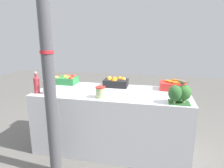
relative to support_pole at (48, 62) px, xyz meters
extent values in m
plane|color=#605E59|center=(0.49, 0.66, -1.26)|extent=(10.00, 10.00, 0.00)
cube|color=silver|center=(0.49, 0.66, -0.86)|extent=(1.95, 0.79, 0.79)
cylinder|color=#4C4C51|center=(0.00, 0.00, 0.00)|extent=(0.12, 0.12, 2.51)
cylinder|color=red|center=(0.00, 0.00, 0.09)|extent=(0.13, 0.13, 0.03)
cube|color=#2D8442|center=(-0.27, 0.92, -0.41)|extent=(0.33, 0.22, 0.10)
sphere|color=red|center=(-0.15, 0.85, -0.37)|extent=(0.06, 0.06, 0.06)
sphere|color=#BC562D|center=(-0.25, 0.97, -0.37)|extent=(0.07, 0.07, 0.07)
sphere|color=#BC562D|center=(-0.28, 0.95, -0.37)|extent=(0.08, 0.08, 0.08)
sphere|color=#9EBC42|center=(-0.27, 0.92, -0.37)|extent=(0.07, 0.07, 0.07)
sphere|color=#BC562D|center=(-0.21, 0.92, -0.37)|extent=(0.06, 0.06, 0.06)
sphere|color=red|center=(-0.38, 0.91, -0.37)|extent=(0.06, 0.06, 0.06)
sphere|color=red|center=(-0.19, 0.98, -0.37)|extent=(0.07, 0.07, 0.07)
sphere|color=#9EBC42|center=(-0.38, 0.87, -0.37)|extent=(0.07, 0.07, 0.07)
sphere|color=#9EBC42|center=(-0.21, 0.86, -0.37)|extent=(0.07, 0.07, 0.07)
sphere|color=red|center=(-0.16, 0.98, -0.36)|extent=(0.07, 0.07, 0.07)
sphere|color=red|center=(-0.17, 0.86, -0.37)|extent=(0.07, 0.07, 0.07)
sphere|color=red|center=(-0.20, 0.98, -0.38)|extent=(0.07, 0.07, 0.07)
cube|color=black|center=(0.49, 0.92, -0.41)|extent=(0.33, 0.22, 0.10)
sphere|color=orange|center=(0.59, 0.96, -0.37)|extent=(0.08, 0.08, 0.08)
sphere|color=orange|center=(0.41, 0.91, -0.38)|extent=(0.07, 0.07, 0.07)
sphere|color=orange|center=(0.39, 0.95, -0.37)|extent=(0.08, 0.08, 0.08)
sphere|color=orange|center=(0.48, 0.86, -0.38)|extent=(0.09, 0.09, 0.09)
sphere|color=orange|center=(0.53, 0.98, -0.36)|extent=(0.07, 0.07, 0.07)
sphere|color=orange|center=(0.48, 0.91, -0.36)|extent=(0.09, 0.09, 0.09)
cube|color=red|center=(1.26, 0.92, -0.41)|extent=(0.33, 0.22, 0.10)
cone|color=orange|center=(1.31, 1.01, -0.36)|extent=(0.14, 0.06, 0.02)
cone|color=orange|center=(1.35, 0.85, -0.36)|extent=(0.13, 0.02, 0.02)
cone|color=orange|center=(1.33, 0.97, -0.35)|extent=(0.16, 0.07, 0.03)
cone|color=orange|center=(1.24, 0.90, -0.35)|extent=(0.16, 0.07, 0.03)
cone|color=orange|center=(1.31, 0.84, -0.35)|extent=(0.13, 0.06, 0.03)
cone|color=orange|center=(1.23, 0.99, -0.35)|extent=(0.16, 0.06, 0.02)
cone|color=orange|center=(1.34, 0.96, -0.34)|extent=(0.14, 0.06, 0.03)
cone|color=orange|center=(1.28, 0.92, -0.35)|extent=(0.17, 0.04, 0.02)
cone|color=orange|center=(1.27, 0.87, -0.35)|extent=(0.13, 0.05, 0.03)
cone|color=orange|center=(1.32, 0.86, -0.34)|extent=(0.14, 0.04, 0.03)
cube|color=#2D602D|center=(1.29, 0.40, -0.46)|extent=(0.22, 0.18, 0.01)
ellipsoid|color=#387033|center=(1.34, 0.40, -0.34)|extent=(0.14, 0.14, 0.16)
cylinder|color=#B2C693|center=(1.34, 0.40, -0.44)|extent=(0.03, 0.03, 0.02)
ellipsoid|color=#2D602D|center=(1.26, 0.42, -0.38)|extent=(0.11, 0.11, 0.13)
cylinder|color=#B2C693|center=(1.26, 0.42, -0.44)|extent=(0.03, 0.03, 0.02)
ellipsoid|color=#387033|center=(1.27, 0.40, -0.39)|extent=(0.11, 0.11, 0.12)
cylinder|color=#B2C693|center=(1.27, 0.40, -0.44)|extent=(0.03, 0.03, 0.02)
ellipsoid|color=#2D602D|center=(1.24, 0.36, -0.34)|extent=(0.14, 0.14, 0.17)
cylinder|color=#B2C693|center=(1.24, 0.36, -0.44)|extent=(0.03, 0.03, 0.02)
cylinder|color=#B2333D|center=(-0.41, 0.40, -0.37)|extent=(0.07, 0.07, 0.19)
cone|color=#B2333D|center=(-0.41, 0.40, -0.26)|extent=(0.07, 0.07, 0.02)
cylinder|color=#B2333D|center=(-0.41, 0.40, -0.23)|extent=(0.03, 0.03, 0.04)
cylinder|color=silver|center=(-0.41, 0.40, -0.20)|extent=(0.04, 0.04, 0.01)
cylinder|color=beige|center=(-0.29, 0.40, -0.38)|extent=(0.08, 0.08, 0.16)
cone|color=beige|center=(-0.29, 0.40, -0.29)|extent=(0.08, 0.08, 0.03)
cylinder|color=beige|center=(-0.29, 0.40, -0.25)|extent=(0.04, 0.04, 0.05)
cylinder|color=gold|center=(-0.29, 0.40, -0.22)|extent=(0.04, 0.04, 0.01)
cylinder|color=#B2C684|center=(0.41, 0.39, -0.40)|extent=(0.11, 0.11, 0.12)
cylinder|color=red|center=(0.41, 0.39, -0.34)|extent=(0.12, 0.12, 0.01)
cube|color=#4C3D2D|center=(1.31, 0.41, -0.26)|extent=(0.02, 0.02, 0.01)
ellipsoid|color=#7A664C|center=(1.31, 0.41, -0.23)|extent=(0.08, 0.06, 0.04)
sphere|color=#897556|center=(1.27, 0.42, -0.22)|extent=(0.03, 0.03, 0.03)
cone|color=#4C3D28|center=(1.26, 0.43, -0.22)|extent=(0.02, 0.01, 0.01)
cube|color=#7A664C|center=(1.36, 0.39, -0.23)|extent=(0.04, 0.03, 0.01)
camera|label=1|loc=(1.02, -1.75, 0.27)|focal=32.00mm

